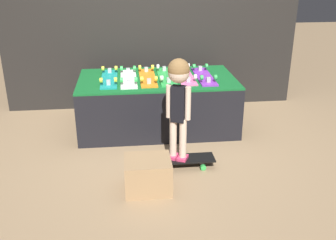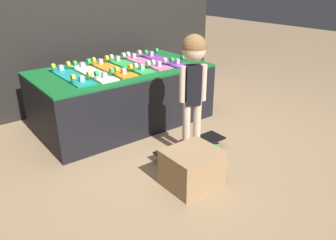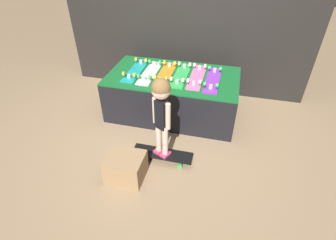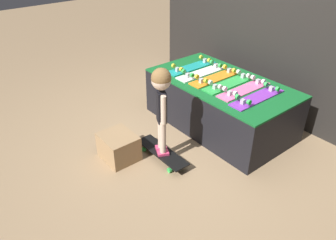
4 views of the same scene
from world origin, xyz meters
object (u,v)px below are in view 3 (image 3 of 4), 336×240
object	(u,v)px
skateboard_teal_on_rack	(136,70)
child	(161,104)
skateboard_green_on_rack	(181,75)
skateboard_orange_on_rack	(166,73)
storage_box	(126,167)
skateboard_purple_on_rack	(213,79)
skateboard_on_floor	(162,154)
skateboard_white_on_rack	(150,72)
skateboard_pink_on_rack	(197,76)

from	to	relation	value
skateboard_teal_on_rack	child	xyz separation A→B (m)	(0.63, -0.96, 0.15)
skateboard_teal_on_rack	skateboard_green_on_rack	xyz separation A→B (m)	(0.63, 0.01, 0.00)
skateboard_orange_on_rack	skateboard_green_on_rack	bearing A→B (deg)	2.72
skateboard_orange_on_rack	storage_box	world-z (taller)	skateboard_orange_on_rack
skateboard_purple_on_rack	skateboard_on_floor	xyz separation A→B (m)	(-0.42, -0.94, -0.53)
skateboard_white_on_rack	skateboard_orange_on_rack	distance (m)	0.21
skateboard_on_floor	storage_box	world-z (taller)	storage_box
skateboard_on_floor	child	xyz separation A→B (m)	(0.00, -0.00, 0.68)
storage_box	skateboard_green_on_rack	bearing A→B (deg)	77.28
skateboard_pink_on_rack	storage_box	size ratio (longest dim) A/B	1.85
skateboard_white_on_rack	skateboard_purple_on_rack	bearing A→B (deg)	-0.18
skateboard_white_on_rack	skateboard_purple_on_rack	xyz separation A→B (m)	(0.83, -0.00, 0.00)
skateboard_pink_on_rack	child	distance (m)	1.01
skateboard_purple_on_rack	skateboard_teal_on_rack	bearing A→B (deg)	178.96
skateboard_teal_on_rack	storage_box	size ratio (longest dim) A/B	1.85
skateboard_orange_on_rack	skateboard_pink_on_rack	distance (m)	0.42
child	skateboard_green_on_rack	bearing A→B (deg)	115.52
skateboard_white_on_rack	skateboard_pink_on_rack	distance (m)	0.63
skateboard_green_on_rack	storage_box	world-z (taller)	skateboard_green_on_rack
skateboard_green_on_rack	skateboard_on_floor	world-z (taller)	skateboard_green_on_rack
skateboard_white_on_rack	skateboard_pink_on_rack	bearing A→B (deg)	3.15
skateboard_white_on_rack	skateboard_green_on_rack	xyz separation A→B (m)	(0.42, 0.03, 0.00)
child	storage_box	size ratio (longest dim) A/B	2.45
skateboard_purple_on_rack	storage_box	size ratio (longest dim) A/B	1.85
skateboard_green_on_rack	child	xyz separation A→B (m)	(0.00, -0.97, 0.15)
skateboard_pink_on_rack	storage_box	bearing A→B (deg)	-110.89
skateboard_on_floor	storage_box	distance (m)	0.46
skateboard_teal_on_rack	skateboard_pink_on_rack	size ratio (longest dim) A/B	1.00
skateboard_orange_on_rack	storage_box	xyz separation A→B (m)	(-0.09, -1.31, -0.46)
skateboard_white_on_rack	storage_box	xyz separation A→B (m)	(0.12, -1.29, -0.46)
child	skateboard_purple_on_rack	bearing A→B (deg)	91.69
skateboard_on_floor	skateboard_white_on_rack	bearing A→B (deg)	113.79
skateboard_purple_on_rack	storage_box	bearing A→B (deg)	-118.99
skateboard_orange_on_rack	skateboard_purple_on_rack	world-z (taller)	same
skateboard_orange_on_rack	skateboard_purple_on_rack	size ratio (longest dim) A/B	1.00
skateboard_on_floor	skateboard_pink_on_rack	bearing A→B (deg)	78.04
skateboard_teal_on_rack	skateboard_orange_on_rack	bearing A→B (deg)	0.22
child	skateboard_teal_on_rack	bearing A→B (deg)	148.50
skateboard_on_floor	child	distance (m)	0.68
child	storage_box	bearing A→B (deg)	-105.30
child	storage_box	distance (m)	0.76
skateboard_teal_on_rack	skateboard_white_on_rack	bearing A→B (deg)	-4.49
skateboard_orange_on_rack	skateboard_on_floor	size ratio (longest dim) A/B	1.04
skateboard_teal_on_rack	skateboard_purple_on_rack	world-z (taller)	same
storage_box	skateboard_purple_on_rack	bearing A→B (deg)	61.01
skateboard_white_on_rack	storage_box	distance (m)	1.38
skateboard_orange_on_rack	storage_box	bearing A→B (deg)	-93.92
skateboard_purple_on_rack	skateboard_green_on_rack	bearing A→B (deg)	175.81
skateboard_green_on_rack	child	distance (m)	0.99
skateboard_orange_on_rack	storage_box	size ratio (longest dim) A/B	1.85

